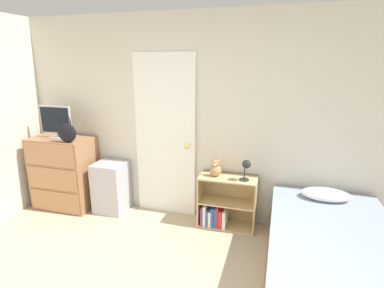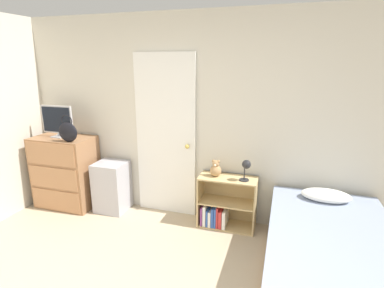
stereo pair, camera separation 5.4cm
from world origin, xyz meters
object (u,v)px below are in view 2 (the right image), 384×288
(tv, at_px, (57,121))
(storage_bin, at_px, (112,186))
(teddy_bear, at_px, (216,169))
(handbag, at_px, (68,132))
(desk_lamp, at_px, (246,167))
(dresser, at_px, (66,172))
(bookshelf, at_px, (222,207))
(bed, at_px, (330,259))

(tv, distance_m, storage_bin, 1.14)
(teddy_bear, bearing_deg, handbag, -172.05)
(tv, relative_size, teddy_bear, 2.28)
(storage_bin, height_order, desk_lamp, desk_lamp)
(handbag, distance_m, desk_lamp, 2.26)
(dresser, bearing_deg, desk_lamp, 1.18)
(bookshelf, bearing_deg, storage_bin, -178.40)
(dresser, relative_size, handbag, 2.82)
(desk_lamp, bearing_deg, tv, -179.05)
(tv, height_order, handbag, tv)
(tv, height_order, teddy_bear, tv)
(dresser, xyz_separation_m, bookshelf, (2.21, 0.10, -0.25))
(bed, bearing_deg, teddy_bear, 148.85)
(teddy_bear, distance_m, bed, 1.50)
(dresser, relative_size, storage_bin, 1.46)
(storage_bin, relative_size, desk_lamp, 2.65)
(dresser, distance_m, bed, 3.41)
(desk_lamp, bearing_deg, handbag, -174.45)
(dresser, distance_m, desk_lamp, 2.50)
(handbag, bearing_deg, desk_lamp, 5.55)
(dresser, relative_size, desk_lamp, 3.86)
(storage_bin, relative_size, bed, 0.37)
(tv, xyz_separation_m, desk_lamp, (2.53, 0.04, -0.39))
(bookshelf, bearing_deg, bed, -33.35)
(storage_bin, bearing_deg, dresser, -175.36)
(dresser, height_order, bookshelf, dresser)
(handbag, xyz_separation_m, desk_lamp, (2.23, 0.22, -0.30))
(dresser, distance_m, storage_bin, 0.71)
(bed, bearing_deg, handbag, 171.16)
(teddy_bear, bearing_deg, tv, -177.73)
(handbag, distance_m, bed, 3.23)
(storage_bin, height_order, bed, storage_bin)
(teddy_bear, height_order, bed, teddy_bear)
(bookshelf, bearing_deg, teddy_bear, -177.93)
(storage_bin, height_order, bookshelf, storage_bin)
(dresser, distance_m, teddy_bear, 2.13)
(bookshelf, bearing_deg, tv, -177.74)
(handbag, distance_m, teddy_bear, 1.92)
(dresser, bearing_deg, teddy_bear, 2.57)
(bed, bearing_deg, desk_lamp, 141.04)
(tv, distance_m, bookshelf, 2.46)
(tv, xyz_separation_m, bookshelf, (2.26, 0.09, -0.96))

